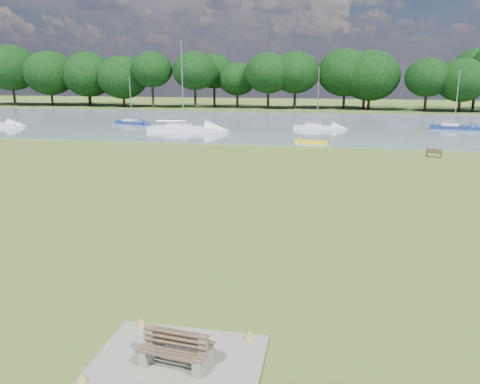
% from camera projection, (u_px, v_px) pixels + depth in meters
% --- Properties ---
extents(ground, '(220.00, 220.00, 0.00)m').
position_uv_depth(ground, '(259.00, 209.00, 24.93)').
color(ground, olive).
extents(river, '(220.00, 40.00, 0.10)m').
position_uv_depth(river, '(303.00, 125.00, 64.91)').
color(river, slate).
rests_on(river, ground).
extents(far_bank, '(220.00, 20.00, 0.40)m').
position_uv_depth(far_bank, '(312.00, 109.00, 93.47)').
color(far_bank, '#4C6626').
rests_on(far_bank, ground).
extents(concrete_pad, '(4.20, 3.20, 0.10)m').
position_uv_depth(concrete_pad, '(177.00, 363.00, 11.59)').
color(concrete_pad, gray).
rests_on(concrete_pad, ground).
extents(bench_pair, '(1.79, 1.18, 0.91)m').
position_uv_depth(bench_pair, '(177.00, 348.00, 11.48)').
color(bench_pair, gray).
rests_on(bench_pair, concrete_pad).
extents(riverbank_bench, '(1.34, 0.83, 0.79)m').
position_uv_depth(riverbank_bench, '(434.00, 153.00, 39.85)').
color(riverbank_bench, brown).
rests_on(riverbank_bench, ground).
extents(kayak, '(3.41, 1.75, 0.33)m').
position_uv_depth(kayak, '(311.00, 142.00, 47.40)').
color(kayak, yellow).
rests_on(kayak, river).
extents(tree_line, '(117.74, 9.95, 12.04)m').
position_uv_depth(tree_line, '(245.00, 72.00, 90.19)').
color(tree_line, black).
rests_on(tree_line, far_bank).
extents(sailboat_0, '(5.84, 1.74, 7.68)m').
position_uv_depth(sailboat_0, '(316.00, 126.00, 59.25)').
color(sailboat_0, silver).
rests_on(sailboat_0, river).
extents(sailboat_1, '(8.68, 2.58, 10.64)m').
position_uv_depth(sailboat_1, '(183.00, 127.00, 57.12)').
color(sailboat_1, silver).
rests_on(sailboat_1, river).
extents(sailboat_4, '(5.27, 2.97, 6.41)m').
position_uv_depth(sailboat_4, '(131.00, 121.00, 65.08)').
color(sailboat_4, navy).
rests_on(sailboat_4, river).
extents(sailboat_6, '(5.89, 2.65, 7.23)m').
position_uv_depth(sailboat_6, '(453.00, 126.00, 59.17)').
color(sailboat_6, navy).
rests_on(sailboat_6, river).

